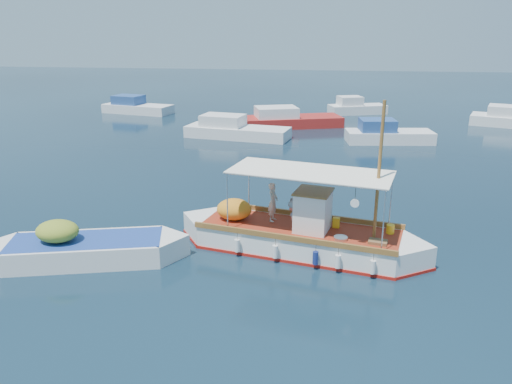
# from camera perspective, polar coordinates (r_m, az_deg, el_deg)

# --- Properties ---
(ground) EXTENTS (160.00, 160.00, 0.00)m
(ground) POSITION_cam_1_polar(r_m,az_deg,el_deg) (18.64, 3.26, -5.60)
(ground) COLOR black
(ground) RESTS_ON ground
(fishing_caique) EXTENTS (9.00, 3.87, 5.61)m
(fishing_caique) POSITION_cam_1_polar(r_m,az_deg,el_deg) (17.79, 4.78, -5.12)
(fishing_caique) COLOR white
(fishing_caique) RESTS_ON ground
(dinghy) EXTENTS (6.70, 3.21, 1.69)m
(dinghy) POSITION_cam_1_polar(r_m,az_deg,el_deg) (17.94, -19.00, -6.37)
(dinghy) COLOR white
(dinghy) RESTS_ON ground
(bg_boat_nw) EXTENTS (7.73, 3.62, 1.80)m
(bg_boat_nw) POSITION_cam_1_polar(r_m,az_deg,el_deg) (36.19, -2.47, 7.00)
(bg_boat_nw) COLOR silver
(bg_boat_nw) RESTS_ON ground
(bg_boat_n) EXTENTS (8.49, 5.20, 1.80)m
(bg_boat_n) POSITION_cam_1_polar(r_m,az_deg,el_deg) (40.37, 3.65, 8.15)
(bg_boat_n) COLOR #A6201B
(bg_boat_n) RESTS_ON ground
(bg_boat_ne) EXTENTS (6.09, 2.97, 1.80)m
(bg_boat_ne) POSITION_cam_1_polar(r_m,az_deg,el_deg) (35.77, 14.70, 6.29)
(bg_boat_ne) COLOR silver
(bg_boat_ne) RESTS_ON ground
(bg_boat_far_w) EXTENTS (6.79, 3.63, 1.80)m
(bg_boat_far_w) POSITION_cam_1_polar(r_m,az_deg,el_deg) (48.27, -13.56, 9.35)
(bg_boat_far_w) COLOR silver
(bg_boat_far_w) RESTS_ON ground
(bg_boat_far_n) EXTENTS (5.52, 3.59, 1.80)m
(bg_boat_far_n) POSITION_cam_1_polar(r_m,az_deg,el_deg) (47.50, 11.33, 9.36)
(bg_boat_far_n) COLOR silver
(bg_boat_far_n) RESTS_ON ground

